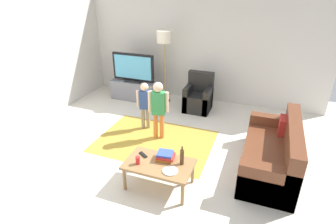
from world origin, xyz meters
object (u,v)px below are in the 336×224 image
object	(u,v)px
coffee_table	(159,166)
tv_remote	(143,155)
tv_stand	(135,90)
child_center	(158,106)
armchair	(198,98)
plate	(170,171)
couch	(275,155)
tv	(133,68)
child_near_tv	(145,102)
soda_can	(138,160)
bottle	(182,157)
floor_lamp	(164,41)
book_stack	(165,156)

from	to	relation	value
coffee_table	tv_remote	xyz separation A→B (m)	(-0.30, 0.10, 0.06)
tv_stand	child_center	distance (m)	2.13
armchair	plate	size ratio (longest dim) A/B	4.09
tv_stand	couch	size ratio (longest dim) A/B	0.67
tv	child_near_tv	bearing A→B (deg)	-54.78
armchair	child_near_tv	xyz separation A→B (m)	(-0.79, -1.29, 0.31)
plate	soda_can	bearing A→B (deg)	180.00
bottle	armchair	bearing A→B (deg)	99.82
floor_lamp	book_stack	bearing A→B (deg)	-68.57
floor_lamp	tv	bearing A→B (deg)	-167.45
bottle	coffee_table	bearing A→B (deg)	-162.65
child_center	bottle	bearing A→B (deg)	-54.41
tv_stand	coffee_table	distance (m)	3.46
couch	coffee_table	distance (m)	1.90
couch	child_center	world-z (taller)	child_center
book_stack	soda_can	xyz separation A→B (m)	(-0.33, -0.24, 0.00)
child_center	coffee_table	size ratio (longest dim) A/B	1.16
coffee_table	tv_remote	size ratio (longest dim) A/B	5.88
couch	armchair	size ratio (longest dim) A/B	2.00
book_stack	soda_can	distance (m)	0.41
floor_lamp	coffee_table	distance (m)	3.46
book_stack	bottle	distance (m)	0.28
coffee_table	plate	size ratio (longest dim) A/B	4.55
couch	coffee_table	world-z (taller)	couch
child_near_tv	book_stack	bearing A→B (deg)	-55.36
floor_lamp	child_near_tv	bearing A→B (deg)	-84.33
tv_stand	bottle	xyz separation A→B (m)	(2.20, -2.81, 0.30)
tv	plate	size ratio (longest dim) A/B	5.00
child_near_tv	book_stack	size ratio (longest dim) A/B	3.50
soda_can	tv_remote	bearing A→B (deg)	95.19
tv	tv_remote	size ratio (longest dim) A/B	6.47
tv_stand	book_stack	bearing A→B (deg)	-55.29
tv	tv_stand	bearing A→B (deg)	90.00
child_center	floor_lamp	bearing A→B (deg)	107.61
child_center	coffee_table	world-z (taller)	child_center
tv_stand	tv_remote	world-z (taller)	tv_stand
coffee_table	bottle	bearing A→B (deg)	17.35
armchair	child_center	size ratio (longest dim) A/B	0.77
floor_lamp	armchair	bearing A→B (deg)	-11.49
floor_lamp	book_stack	world-z (taller)	floor_lamp
tv_stand	soda_can	xyz separation A→B (m)	(1.60, -3.03, 0.24)
tv_stand	book_stack	distance (m)	3.40
child_center	book_stack	size ratio (longest dim) A/B	4.05
child_center	coffee_table	xyz separation A→B (m)	(0.55, -1.31, -0.33)
armchair	floor_lamp	xyz separation A→B (m)	(-0.94, 0.19, 1.25)
couch	coffee_table	xyz separation A→B (m)	(-1.60, -1.02, 0.08)
floor_lamp	bottle	bearing A→B (deg)	-64.36
tv_remote	plate	xyz separation A→B (m)	(0.52, -0.22, -0.00)
bottle	book_stack	bearing A→B (deg)	175.19
armchair	tv	bearing A→B (deg)	179.38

